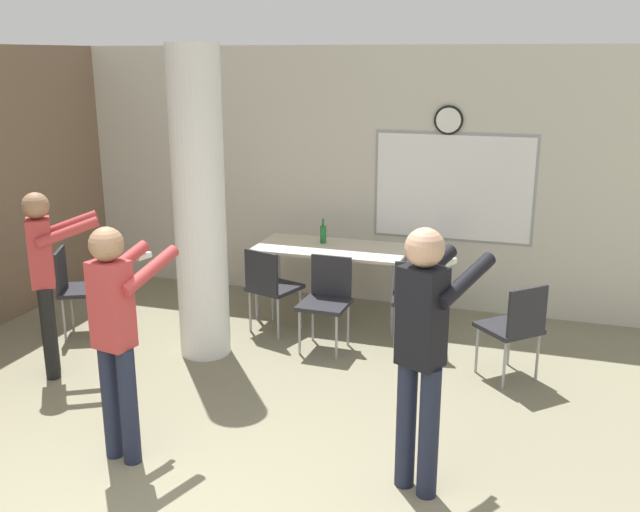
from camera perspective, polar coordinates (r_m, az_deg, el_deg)
The scene contains 12 objects.
wall_back at distance 7.88m, azimuth 4.38°, elevation 6.27°, with size 8.00×0.15×2.80m.
support_pillar at distance 6.44m, azimuth -9.62°, elevation 3.94°, with size 0.46×0.46×2.80m.
folding_table at distance 7.45m, azimuth 0.97°, elevation 0.36°, with size 1.58×0.77×0.77m.
bottle_on_table at distance 7.57m, azimuth 0.25°, elevation 1.79°, with size 0.07×0.07×0.26m.
chair_mid_room at distance 6.25m, azimuth 15.33°, elevation -5.27°, with size 0.62×0.62×0.87m.
chair_table_front at distance 6.71m, azimuth 0.54°, elevation -3.23°, with size 0.45×0.45×0.87m.
chair_table_left at distance 7.08m, azimuth -4.01°, elevation -2.23°, with size 0.55×0.55×0.87m.
chair_table_right at distance 6.81m, azimuth 7.65°, elevation -3.09°, with size 0.51×0.51×0.87m.
chair_by_left_wall at distance 7.45m, azimuth -18.93°, elevation -2.16°, with size 0.59×0.59×0.87m.
person_playing_front at distance 4.91m, azimuth -15.99°, elevation -5.41°, with size 0.45×0.67×1.65m.
person_watching_back at distance 6.43m, azimuth -21.09°, elevation -1.06°, with size 0.64×0.59×1.62m.
person_playing_side at distance 4.41m, azimuth 8.28°, elevation -6.74°, with size 0.57×0.72×1.73m.
Camera 1 is at (1.84, -2.50, 2.70)m, focal length 40.00 mm.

